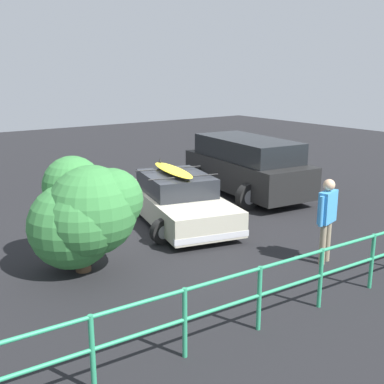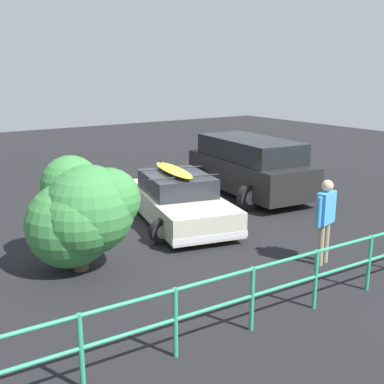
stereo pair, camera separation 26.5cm
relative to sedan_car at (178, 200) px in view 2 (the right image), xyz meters
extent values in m
cube|color=black|center=(0.54, -0.09, -0.61)|extent=(44.00, 44.00, 0.02)
cube|color=#B7B29E|center=(0.01, 0.04, -0.14)|extent=(2.74, 4.60, 0.61)
cube|color=#23262B|center=(-0.03, -0.12, 0.42)|extent=(2.01, 2.38, 0.50)
cube|color=silver|center=(0.50, 2.09, -0.32)|extent=(1.79, 0.52, 0.14)
cube|color=silver|center=(-0.49, -2.01, -0.32)|extent=(1.79, 0.52, 0.14)
cylinder|color=black|center=(-0.56, 1.55, -0.31)|extent=(0.58, 0.18, 0.58)
cylinder|color=#99999E|center=(-0.56, 1.55, -0.31)|extent=(0.32, 0.19, 0.32)
cylinder|color=black|center=(1.21, 1.13, -0.31)|extent=(0.58, 0.18, 0.58)
cylinder|color=#99999E|center=(1.21, 1.13, -0.31)|extent=(0.32, 0.19, 0.32)
cylinder|color=black|center=(-1.19, -1.04, -0.31)|extent=(0.58, 0.18, 0.58)
cylinder|color=#99999E|center=(-1.19, -1.04, -0.31)|extent=(0.32, 0.19, 0.32)
cylinder|color=black|center=(0.58, -1.47, -0.31)|extent=(0.58, 0.18, 0.58)
cylinder|color=#99999E|center=(0.58, -1.47, -0.31)|extent=(0.32, 0.19, 0.32)
cylinder|color=black|center=(0.10, 0.43, 0.70)|extent=(1.82, 0.47, 0.03)
cylinder|color=black|center=(-0.16, -0.68, 0.70)|extent=(1.82, 0.47, 0.03)
ellipsoid|color=yellow|center=(0.01, -0.22, 0.76)|extent=(0.94, 2.33, 0.09)
cone|color=black|center=(-0.17, -1.11, 0.88)|extent=(0.10, 0.10, 0.14)
cube|color=black|center=(-3.38, -1.09, 0.12)|extent=(2.38, 4.84, 0.94)
cube|color=black|center=(-3.38, -1.09, 0.90)|extent=(2.12, 3.80, 0.63)
cylinder|color=black|center=(-3.65, -3.50, 0.22)|extent=(0.70, 0.25, 0.68)
cylinder|color=black|center=(-4.18, 0.41, -0.22)|extent=(0.76, 0.22, 0.76)
cylinder|color=#99999E|center=(-4.18, 0.41, -0.22)|extent=(0.42, 0.23, 0.42)
cylinder|color=black|center=(-2.27, 0.20, -0.22)|extent=(0.76, 0.22, 0.76)
cylinder|color=#99999E|center=(-2.27, 0.20, -0.22)|extent=(0.42, 0.23, 0.42)
cylinder|color=black|center=(-4.49, -2.37, -0.22)|extent=(0.76, 0.22, 0.76)
cylinder|color=#99999E|center=(-4.49, -2.37, -0.22)|extent=(0.42, 0.23, 0.42)
cylinder|color=black|center=(-2.58, -2.58, -0.22)|extent=(0.76, 0.22, 0.76)
cylinder|color=#99999E|center=(-2.58, -2.58, -0.22)|extent=(0.42, 0.23, 0.42)
cylinder|color=gray|center=(-1.05, 4.02, -0.16)|extent=(0.13, 0.13, 0.88)
cylinder|color=gray|center=(-0.82, 4.08, -0.16)|extent=(0.13, 0.13, 0.88)
cube|color=#3D8ED1|center=(-0.94, 4.05, 0.60)|extent=(0.55, 0.33, 0.66)
sphere|color=#D6A884|center=(-0.94, 4.05, 1.06)|extent=(0.24, 0.24, 0.24)
cylinder|color=#3D8ED1|center=(-1.23, 3.97, 0.58)|extent=(0.09, 0.09, 0.62)
cylinder|color=#3D8ED1|center=(-0.65, 4.13, 0.58)|extent=(0.09, 0.09, 0.62)
cylinder|color=#2D9366|center=(-0.65, 5.34, -0.08)|extent=(0.07, 0.07, 1.04)
cylinder|color=#2D9366|center=(0.70, 5.28, -0.08)|extent=(0.07, 0.07, 1.04)
cylinder|color=#2D9366|center=(2.04, 5.22, -0.08)|extent=(0.07, 0.07, 1.04)
cylinder|color=#2D9366|center=(3.38, 5.15, -0.08)|extent=(0.07, 0.07, 1.04)
cylinder|color=#2D9366|center=(4.72, 5.09, -0.08)|extent=(0.07, 0.07, 1.04)
cylinder|color=#2D9366|center=(1.37, 5.25, 0.42)|extent=(9.39, 0.50, 0.06)
cylinder|color=#2D9366|center=(1.37, 5.25, -0.03)|extent=(9.39, 0.50, 0.06)
cylinder|color=brown|center=(3.32, 1.53, -0.37)|extent=(0.31, 0.31, 0.46)
sphere|color=#387F3D|center=(3.23, 0.98, 1.03)|extent=(1.21, 1.21, 1.21)
sphere|color=#387F3D|center=(3.26, 1.21, 0.66)|extent=(1.11, 1.11, 1.11)
sphere|color=#387F3D|center=(3.36, 1.76, 0.51)|extent=(1.46, 1.46, 1.46)
sphere|color=#387F3D|center=(2.76, 1.78, 0.84)|extent=(1.24, 1.24, 1.24)
sphere|color=#387F3D|center=(3.12, 1.64, 0.66)|extent=(1.76, 1.76, 1.76)
sphere|color=#387F3D|center=(3.29, 1.54, 0.71)|extent=(1.28, 1.28, 1.28)
sphere|color=#387F3D|center=(3.48, 1.44, 0.35)|extent=(1.71, 1.71, 1.71)
camera|label=1|loc=(6.78, 10.05, 3.31)|focal=45.00mm
camera|label=2|loc=(6.57, 10.21, 3.31)|focal=45.00mm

